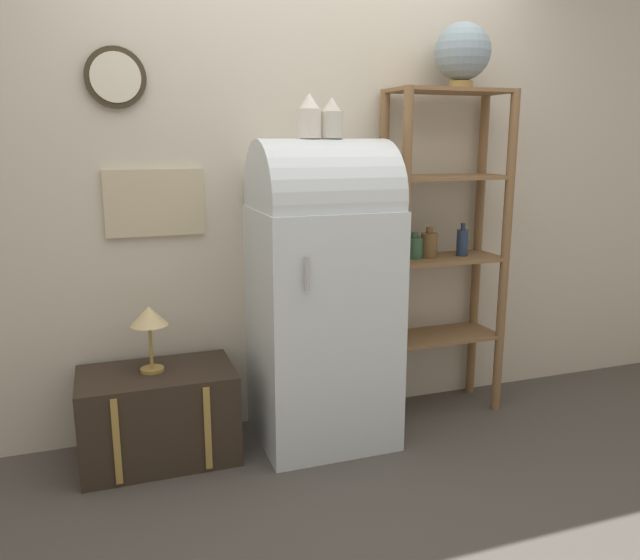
{
  "coord_description": "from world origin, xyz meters",
  "views": [
    {
      "loc": [
        -1.01,
        -2.58,
        1.51
      ],
      "look_at": [
        -0.01,
        0.26,
        0.84
      ],
      "focal_mm": 35.0,
      "sensor_mm": 36.0,
      "label": 1
    }
  ],
  "objects": [
    {
      "name": "ground_plane",
      "position": [
        0.0,
        0.0,
        0.0
      ],
      "size": [
        12.0,
        12.0,
        0.0
      ],
      "primitive_type": "plane",
      "color": "#4C4742"
    },
    {
      "name": "wall_back",
      "position": [
        -0.01,
        0.57,
        1.35
      ],
      "size": [
        7.0,
        0.09,
        2.7
      ],
      "color": "beige",
      "rests_on": "ground_plane"
    },
    {
      "name": "refrigerator",
      "position": [
        -0.0,
        0.26,
        0.79
      ],
      "size": [
        0.66,
        0.62,
        1.52
      ],
      "color": "silver",
      "rests_on": "ground_plane"
    },
    {
      "name": "suitcase_trunk",
      "position": [
        -0.82,
        0.29,
        0.22
      ],
      "size": [
        0.72,
        0.44,
        0.44
      ],
      "color": "#33281E",
      "rests_on": "ground_plane"
    },
    {
      "name": "shelf_unit",
      "position": [
        0.74,
        0.37,
        0.98
      ],
      "size": [
        0.66,
        0.32,
        1.77
      ],
      "color": "olive",
      "rests_on": "ground_plane"
    },
    {
      "name": "globe",
      "position": [
        0.8,
        0.36,
        1.95
      ],
      "size": [
        0.29,
        0.29,
        0.33
      ],
      "color": "#AD8942",
      "rests_on": "shelf_unit"
    },
    {
      "name": "vase_left",
      "position": [
        -0.06,
        0.26,
        1.62
      ],
      "size": [
        0.11,
        0.11,
        0.21
      ],
      "color": "silver",
      "rests_on": "refrigerator"
    },
    {
      "name": "vase_center",
      "position": [
        0.05,
        0.25,
        1.61
      ],
      "size": [
        0.11,
        0.11,
        0.19
      ],
      "color": "beige",
      "rests_on": "refrigerator"
    },
    {
      "name": "desk_lamp",
      "position": [
        -0.84,
        0.31,
        0.7
      ],
      "size": [
        0.17,
        0.17,
        0.32
      ],
      "color": "#AD8942",
      "rests_on": "suitcase_trunk"
    }
  ]
}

